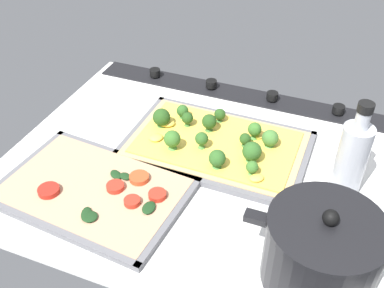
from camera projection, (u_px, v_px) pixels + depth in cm
name	position (u px, v px, depth cm)	size (l,w,h in cm)	color
ground_plane	(201.00, 168.00, 94.84)	(79.04, 63.02, 3.00)	white
stove_control_panel	(241.00, 94.00, 114.06)	(75.88, 7.00, 2.60)	black
baking_tray_front	(216.00, 147.00, 97.42)	(38.54, 25.16, 1.30)	slate
broccoli_pizza	(215.00, 141.00, 96.34)	(36.11, 22.73, 5.70)	tan
baking_tray_back	(93.00, 192.00, 86.72)	(36.78, 26.42, 1.30)	slate
veggie_pizza_back	(95.00, 190.00, 86.15)	(34.19, 23.83, 1.90)	tan
cooking_pot	(322.00, 251.00, 68.20)	(24.43, 17.58, 14.83)	black
oil_bottle	(352.00, 157.00, 82.80)	(5.60, 5.60, 19.69)	#B7BCC6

